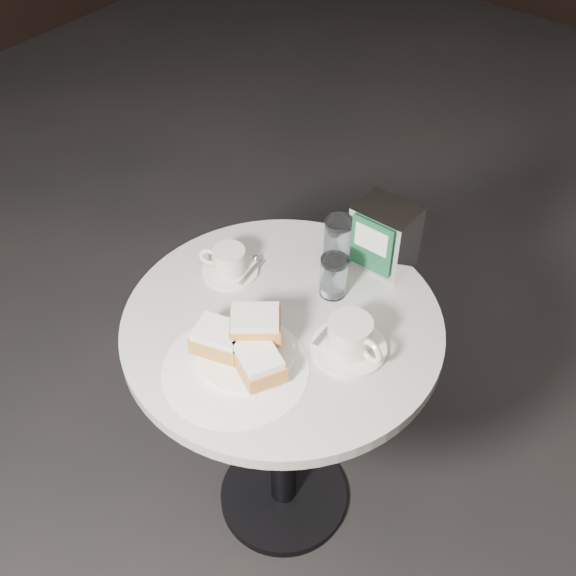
# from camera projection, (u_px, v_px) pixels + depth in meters

# --- Properties ---
(ground) EXTENTS (7.00, 7.00, 0.00)m
(ground) POSITION_uv_depth(u_px,v_px,m) (284.00, 498.00, 2.08)
(ground) COLOR black
(ground) RESTS_ON ground
(cafe_table) EXTENTS (0.70, 0.70, 0.74)m
(cafe_table) POSITION_uv_depth(u_px,v_px,m) (283.00, 379.00, 1.70)
(cafe_table) COLOR black
(cafe_table) RESTS_ON ground
(sugar_spill) EXTENTS (0.38, 0.38, 0.00)m
(sugar_spill) POSITION_uv_depth(u_px,v_px,m) (235.00, 369.00, 1.46)
(sugar_spill) COLOR white
(sugar_spill) RESTS_ON cafe_table
(beignet_plate) EXTENTS (0.23, 0.21, 0.10)m
(beignet_plate) POSITION_uv_depth(u_px,v_px,m) (245.00, 345.00, 1.46)
(beignet_plate) COLOR white
(beignet_plate) RESTS_ON cafe_table
(coffee_cup_left) EXTENTS (0.17, 0.17, 0.07)m
(coffee_cup_left) POSITION_uv_depth(u_px,v_px,m) (229.00, 263.00, 1.65)
(coffee_cup_left) COLOR white
(coffee_cup_left) RESTS_ON cafe_table
(coffee_cup_right) EXTENTS (0.18, 0.18, 0.08)m
(coffee_cup_right) POSITION_uv_depth(u_px,v_px,m) (350.00, 339.00, 1.48)
(coffee_cup_right) COLOR white
(coffee_cup_right) RESTS_ON cafe_table
(water_glass_left) EXTENTS (0.08, 0.08, 0.11)m
(water_glass_left) POSITION_uv_depth(u_px,v_px,m) (338.00, 240.00, 1.67)
(water_glass_left) COLOR silver
(water_glass_left) RESTS_ON cafe_table
(water_glass_right) EXTENTS (0.08, 0.08, 0.10)m
(water_glass_right) POSITION_uv_depth(u_px,v_px,m) (334.00, 277.00, 1.59)
(water_glass_right) COLOR silver
(water_glass_right) RESTS_ON cafe_table
(napkin_dispenser) EXTENTS (0.14, 0.12, 0.16)m
(napkin_dispenser) POSITION_uv_depth(u_px,v_px,m) (384.00, 236.00, 1.64)
(napkin_dispenser) COLOR silver
(napkin_dispenser) RESTS_ON cafe_table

